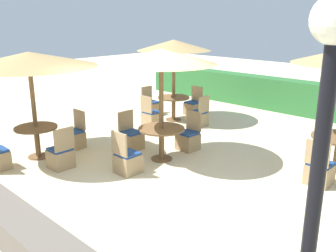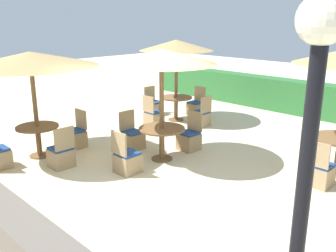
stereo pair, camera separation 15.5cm
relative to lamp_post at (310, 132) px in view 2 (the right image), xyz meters
name	(u,v)px [view 2 (the right image)]	position (x,y,z in m)	size (l,w,h in m)	color
ground_plane	(148,173)	(-4.33, 2.26, -2.35)	(40.00, 40.00, 0.00)	beige
hedge_row	(303,98)	(-4.33, 9.17, -1.80)	(13.00, 0.70, 1.10)	#2D6B33
stone_border	(1,215)	(-4.33, -0.76, -2.12)	(10.00, 0.56, 0.46)	#6B6056
lamp_post	(310,132)	(0.00, 0.00, 0.00)	(0.36, 0.36, 3.32)	black
patio_chair_back_right_south	(319,173)	(-1.54, 4.20, -2.09)	(0.46, 0.46, 0.93)	tan
parasol_front_left	(30,59)	(-6.85, 1.12, -0.10)	(2.97, 2.97, 2.42)	brown
round_table_front_left	(38,133)	(-6.85, 1.12, -1.79)	(0.96, 0.96, 0.73)	brown
patio_chair_front_left_east	(61,155)	(-5.89, 1.16, -2.09)	(0.46, 0.46, 0.93)	tan
patio_chair_front_left_north	(75,137)	(-6.82, 2.07, -2.09)	(0.46, 0.46, 0.93)	tan
parasol_center	(161,57)	(-4.68, 3.01, -0.03)	(2.40, 2.40, 2.50)	brown
round_table_center	(162,135)	(-4.68, 3.01, -1.76)	(1.04, 1.04, 0.75)	brown
patio_chair_center_south	(127,161)	(-4.65, 1.96, -2.09)	(0.46, 0.46, 0.93)	tan
patio_chair_center_north	(189,139)	(-4.69, 3.95, -2.09)	(0.46, 0.46, 0.93)	tan
patio_chair_center_west	(132,138)	(-5.73, 3.00, -2.09)	(0.46, 0.46, 0.93)	tan
parasol_back_left	(176,46)	(-6.80, 5.67, -0.04)	(2.23, 2.23, 2.49)	brown
round_table_back_left	(176,102)	(-6.80, 5.67, -1.78)	(1.00, 1.00, 0.75)	brown
patio_chair_back_left_west	(153,107)	(-7.81, 5.64, -2.09)	(0.46, 0.46, 0.93)	tan
patio_chair_back_left_north	(196,107)	(-6.78, 6.60, -2.09)	(0.46, 0.46, 0.93)	tan
patio_chair_back_left_south	(153,117)	(-6.83, 4.74, -2.09)	(0.46, 0.46, 0.93)	tan
patio_chair_back_left_east	(201,117)	(-5.81, 5.71, -2.09)	(0.46, 0.46, 0.93)	tan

